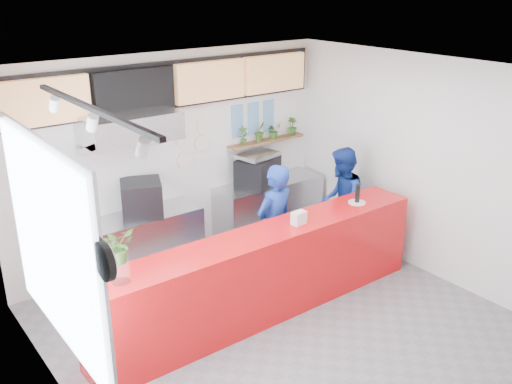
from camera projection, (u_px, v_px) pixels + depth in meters
floor at (285, 328)px, 6.81m from camera, size 5.00×5.00×0.00m
ceiling at (290, 75)px, 5.74m from camera, size 5.00×5.00×0.00m
wall_back at (174, 158)px, 8.13m from camera, size 5.00×0.00×5.00m
wall_left at (63, 281)px, 4.86m from camera, size 0.00×5.00×5.00m
wall_right at (429, 168)px, 7.69m from camera, size 0.00×5.00×5.00m
service_counter at (264, 274)px, 6.91m from camera, size 4.50×0.60×1.10m
cream_band at (170, 81)px, 7.74m from camera, size 5.00×0.02×0.80m
prep_bench at (138, 247)px, 7.83m from camera, size 1.80×0.60×0.90m
panini_oven at (142, 198)px, 7.65m from camera, size 0.70×0.70×0.48m
extraction_hood at (130, 127)px, 7.19m from camera, size 1.20×0.70×0.35m
hood_lip at (131, 142)px, 7.26m from camera, size 1.20×0.69×0.31m
right_bench at (269, 208)px, 9.13m from camera, size 1.80×0.60×0.90m
espresso_machine at (258, 171)px, 8.77m from camera, size 0.81×0.71×0.43m
espresso_tray at (258, 155)px, 8.67m from camera, size 0.69×0.54×0.06m
herb_shelf at (267, 141)px, 8.96m from camera, size 1.40×0.18×0.04m
menu_board_far_left at (44, 102)px, 6.68m from camera, size 1.10×0.10×0.55m
menu_board_mid_left at (135, 91)px, 7.34m from camera, size 1.10×0.10×0.55m
menu_board_mid_right at (210, 81)px, 7.99m from camera, size 1.10×0.10×0.55m
menu_board_far_right at (274, 73)px, 8.65m from camera, size 1.10×0.10×0.55m
soffit at (172, 85)px, 7.73m from camera, size 4.80×0.04×0.65m
window_pane at (52, 246)px, 5.03m from camera, size 0.04×2.20×1.90m
window_frame at (54, 246)px, 5.04m from camera, size 0.03×2.30×2.00m
wall_clock_rim at (104, 261)px, 4.02m from camera, size 0.05×0.30×0.30m
wall_clock_face at (108, 260)px, 4.03m from camera, size 0.02×0.26×0.26m
track_rail at (91, 108)px, 4.57m from camera, size 0.05×2.40×0.04m
dec_plate_a at (184, 140)px, 8.11m from camera, size 0.24×0.03×0.24m
dec_plate_b at (202, 143)px, 8.31m from camera, size 0.24×0.03×0.24m
dec_plate_c at (185, 160)px, 8.21m from camera, size 0.24×0.03×0.24m
dec_plate_d at (204, 126)px, 8.25m from camera, size 0.24×0.03×0.24m
photo_frame_a at (237, 113)px, 8.56m from camera, size 0.20×0.02×0.25m
photo_frame_b at (253, 111)px, 8.73m from camera, size 0.20×0.02×0.25m
photo_frame_c at (269, 108)px, 8.90m from camera, size 0.20×0.02×0.25m
photo_frame_d at (238, 129)px, 8.65m from camera, size 0.20×0.02×0.25m
photo_frame_e at (253, 126)px, 8.82m from camera, size 0.20×0.02×0.25m
photo_frame_f at (268, 124)px, 8.99m from camera, size 0.20×0.02×0.25m
staff_center at (274, 226)px, 7.49m from camera, size 0.67×0.49×1.70m
staff_right at (341, 202)px, 8.36m from camera, size 1.01×0.98×1.64m
herb_a at (243, 135)px, 8.65m from camera, size 0.15×0.11×0.29m
herb_b at (260, 131)px, 8.83m from camera, size 0.21×0.19×0.32m
herb_c at (274, 130)px, 8.99m from camera, size 0.25×0.22×0.26m
herb_d at (292, 126)px, 9.20m from camera, size 0.18×0.16×0.28m
glass_vase at (120, 271)px, 5.60m from camera, size 0.25×0.25×0.23m
basil_vase at (118, 245)px, 5.50m from camera, size 0.38×0.35×0.36m
napkin_holder at (299, 218)px, 6.92m from camera, size 0.19×0.13×0.16m
white_plate at (357, 203)px, 7.58m from camera, size 0.30×0.30×0.02m
pepper_mill at (358, 193)px, 7.54m from camera, size 0.07×0.07×0.24m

